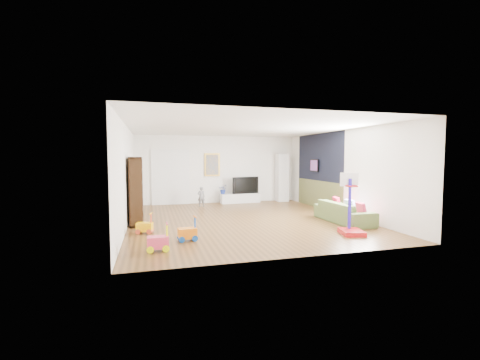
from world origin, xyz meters
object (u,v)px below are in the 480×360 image
object	(u,v)px
sofa	(344,212)
media_console	(240,198)
bookshelf	(136,190)
basketball_hoop	(352,204)

from	to	relation	value
sofa	media_console	bearing A→B (deg)	20.52
media_console	bookshelf	bearing A→B (deg)	-143.87
sofa	basketball_hoop	distance (m)	1.56
basketball_hoop	sofa	bearing A→B (deg)	77.89
basketball_hoop	bookshelf	bearing A→B (deg)	165.51
media_console	basketball_hoop	world-z (taller)	basketball_hoop
sofa	basketball_hoop	world-z (taller)	basketball_hoop
bookshelf	basketball_hoop	distance (m)	5.70
media_console	basketball_hoop	distance (m)	6.05
bookshelf	sofa	distance (m)	5.86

